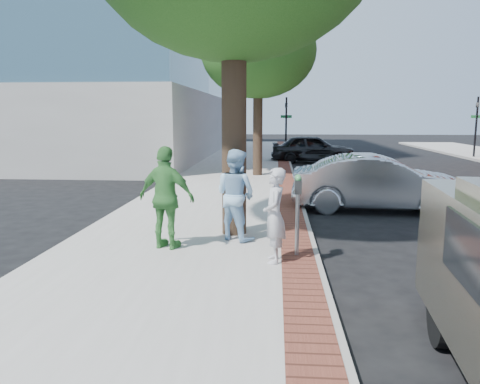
# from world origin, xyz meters

# --- Properties ---
(ground) EXTENTS (120.00, 120.00, 0.00)m
(ground) POSITION_xyz_m (0.00, 0.00, 0.00)
(ground) COLOR black
(ground) RESTS_ON ground
(sidewalk) EXTENTS (5.00, 60.00, 0.15)m
(sidewalk) POSITION_xyz_m (-1.50, 8.00, 0.07)
(sidewalk) COLOR #9E9991
(sidewalk) RESTS_ON ground
(brick_strip) EXTENTS (0.60, 60.00, 0.01)m
(brick_strip) POSITION_xyz_m (0.70, 8.00, 0.15)
(brick_strip) COLOR brown
(brick_strip) RESTS_ON sidewalk
(curb) EXTENTS (0.10, 60.00, 0.15)m
(curb) POSITION_xyz_m (1.05, 8.00, 0.07)
(curb) COLOR gray
(curb) RESTS_ON ground
(office_base) EXTENTS (18.20, 22.20, 4.00)m
(office_base) POSITION_xyz_m (-13.00, 22.00, 2.00)
(office_base) COLOR gray
(office_base) RESTS_ON ground
(signal_near) EXTENTS (0.70, 0.15, 3.80)m
(signal_near) POSITION_xyz_m (0.90, 22.00, 2.25)
(signal_near) COLOR black
(signal_near) RESTS_ON ground
(signal_far) EXTENTS (0.70, 0.15, 3.80)m
(signal_far) POSITION_xyz_m (12.50, 22.00, 2.25)
(signal_far) COLOR black
(signal_far) RESTS_ON ground
(tree_far) EXTENTS (4.80, 4.80, 7.14)m
(tree_far) POSITION_xyz_m (-0.50, 12.00, 5.30)
(tree_far) COLOR black
(tree_far) RESTS_ON sidewalk
(parking_meter) EXTENTS (0.12, 0.32, 1.47)m
(parking_meter) POSITION_xyz_m (0.68, 0.34, 1.21)
(parking_meter) COLOR gray
(parking_meter) RESTS_ON sidewalk
(person_gray) EXTENTS (0.43, 0.62, 1.64)m
(person_gray) POSITION_xyz_m (0.27, -0.07, 0.97)
(person_gray) COLOR #B1B1B6
(person_gray) RESTS_ON sidewalk
(person_officer) EXTENTS (1.14, 1.09, 1.85)m
(person_officer) POSITION_xyz_m (-0.53, 1.41, 1.08)
(person_officer) COLOR #95C1E6
(person_officer) RESTS_ON sidewalk
(person_green) EXTENTS (1.24, 0.79, 1.96)m
(person_green) POSITION_xyz_m (-1.77, 0.63, 1.13)
(person_green) COLOR #408A3E
(person_green) RESTS_ON sidewalk
(sedan_silver) EXTENTS (4.90, 1.98, 1.58)m
(sedan_silver) POSITION_xyz_m (3.17, 5.31, 0.79)
(sedan_silver) COLOR silver
(sedan_silver) RESTS_ON ground
(bg_car) EXTENTS (4.72, 1.92, 1.61)m
(bg_car) POSITION_xyz_m (2.37, 18.99, 0.80)
(bg_car) COLOR black
(bg_car) RESTS_ON ground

